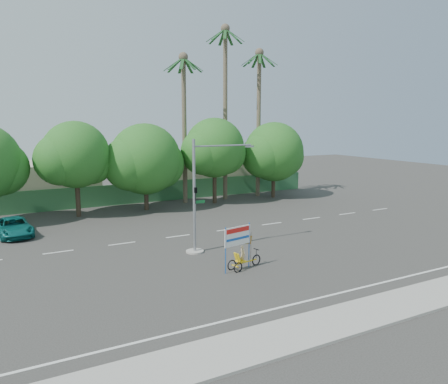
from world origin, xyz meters
name	(u,v)px	position (x,y,z in m)	size (l,w,h in m)	color
ground	(264,264)	(0.00, 0.00, 0.00)	(120.00, 120.00, 0.00)	#33302D
sidewalk_near	(363,314)	(0.00, -7.50, 0.06)	(50.00, 2.40, 0.12)	gray
fence	(145,193)	(0.00, 21.50, 1.00)	(38.00, 0.08, 2.00)	#336B3D
building_left	(31,184)	(-10.00, 26.00, 2.00)	(12.00, 8.00, 4.00)	beige
building_right	(199,175)	(8.00, 26.00, 1.80)	(14.00, 8.00, 3.60)	beige
tree_left	(75,157)	(-7.05, 18.00, 5.06)	(6.66, 5.60, 8.07)	#473828
tree_center	(145,161)	(-1.05, 18.00, 4.47)	(7.62, 6.40, 7.85)	#473828
tree_right	(214,150)	(5.95, 18.00, 5.24)	(6.90, 5.80, 8.36)	#473828
tree_far_right	(273,154)	(12.95, 18.00, 4.64)	(7.38, 6.20, 7.94)	#473828
palm_tall	(225,96)	(8.00, 19.50, 10.46)	(3.73, 3.79, 17.45)	#70604C
palm_mid	(259,108)	(12.00, 19.50, 9.40)	(3.73, 3.79, 15.45)	#70604C
palm_short	(184,112)	(3.50, 19.50, 8.86)	(3.73, 3.79, 14.45)	#70604C
traffic_signal	(199,206)	(-2.20, 3.98, 2.92)	(4.72, 1.10, 7.00)	gray
trike_billboard	(241,251)	(-1.57, -0.08, 1.04)	(2.59, 0.88, 2.58)	black
pickup_truck	(14,227)	(-12.19, 13.60, 0.65)	(2.14, 4.65, 1.29)	#0D5E5B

